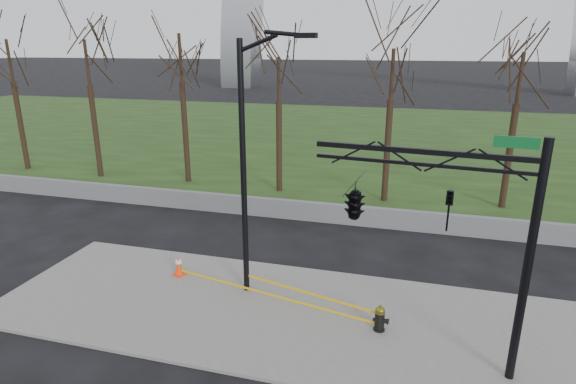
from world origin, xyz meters
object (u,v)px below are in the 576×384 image
(traffic_cone, at_px, (179,266))
(traffic_signal_mast, at_px, (386,204))
(fire_hydrant, at_px, (380,319))
(street_light, at_px, (249,154))

(traffic_cone, xyz_separation_m, traffic_signal_mast, (7.06, -2.32, 3.69))
(traffic_cone, bearing_deg, fire_hydrant, -12.13)
(fire_hydrant, distance_m, traffic_cone, 7.23)
(traffic_cone, height_order, traffic_signal_mast, traffic_signal_mast)
(street_light, relative_size, traffic_signal_mast, 1.37)
(traffic_cone, xyz_separation_m, street_light, (2.87, -0.37, 4.24))
(fire_hydrant, xyz_separation_m, traffic_cone, (-7.07, 1.52, -0.01))
(traffic_cone, height_order, street_light, street_light)
(fire_hydrant, xyz_separation_m, street_light, (-4.20, 1.15, 4.23))
(fire_hydrant, height_order, traffic_cone, fire_hydrant)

